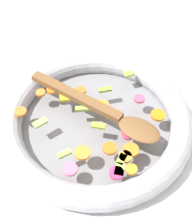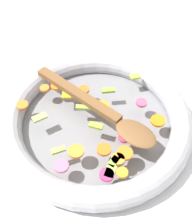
% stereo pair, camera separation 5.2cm
% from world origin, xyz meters
% --- Properties ---
extents(ground_plane, '(4.00, 4.00, 0.00)m').
position_xyz_m(ground_plane, '(0.00, 0.00, 0.00)').
color(ground_plane, silver).
extents(skillet, '(0.42, 0.42, 0.05)m').
position_xyz_m(skillet, '(0.00, 0.00, 0.02)').
color(skillet, slate).
rests_on(skillet, ground_plane).
extents(chopped_vegetables, '(0.31, 0.30, 0.01)m').
position_xyz_m(chopped_vegetables, '(0.03, 0.03, 0.05)').
color(chopped_vegetables, orange).
rests_on(chopped_vegetables, skillet).
extents(wooden_spoon, '(0.07, 0.33, 0.01)m').
position_xyz_m(wooden_spoon, '(-0.00, 0.02, 0.06)').
color(wooden_spoon, brown).
rests_on(wooden_spoon, chopped_vegetables).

